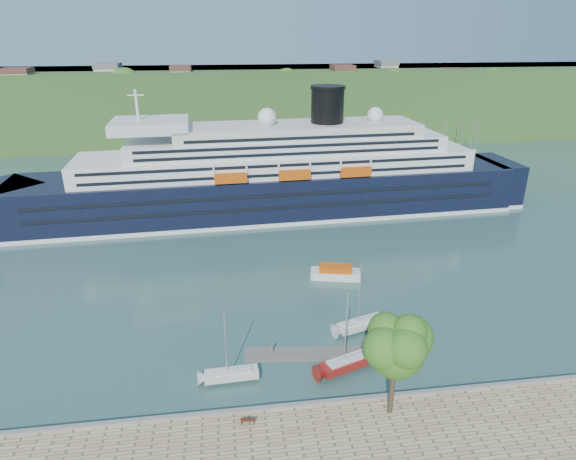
# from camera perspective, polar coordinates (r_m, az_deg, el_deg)

# --- Properties ---
(ground) EXTENTS (400.00, 400.00, 0.00)m
(ground) POSITION_cam_1_polar(r_m,az_deg,el_deg) (53.22, 2.39, -20.63)
(ground) COLOR #30554E
(ground) RESTS_ON ground
(far_hillside) EXTENTS (400.00, 50.00, 24.00)m
(far_hillside) POSITION_cam_1_polar(r_m,az_deg,el_deg) (184.95, -5.66, 14.77)
(far_hillside) COLOR #325120
(far_hillside) RESTS_ON ground
(quay_coping) EXTENTS (220.00, 0.50, 0.30)m
(quay_coping) POSITION_cam_1_polar(r_m,az_deg,el_deg) (52.30, 2.45, -19.86)
(quay_coping) COLOR slate
(quay_coping) RESTS_ON promenade
(cruise_ship) EXTENTS (118.66, 22.69, 26.49)m
(cruise_ship) POSITION_cam_1_polar(r_m,az_deg,el_deg) (100.28, -2.43, 9.11)
(cruise_ship) COLOR black
(cruise_ship) RESTS_ON ground
(park_bench) EXTENTS (1.52, 0.79, 0.93)m
(park_bench) POSITION_cam_1_polar(r_m,az_deg,el_deg) (50.37, -4.79, -21.46)
(park_bench) COLOR #421E12
(park_bench) RESTS_ON promenade
(promenade_tree) EXTENTS (7.29, 7.29, 12.07)m
(promenade_tree) POSITION_cam_1_polar(r_m,az_deg,el_deg) (48.87, 12.56, -15.03)
(promenade_tree) COLOR #285B18
(promenade_tree) RESTS_ON promenade
(floating_pontoon) EXTENTS (20.17, 4.77, 0.44)m
(floating_pontoon) POSITION_cam_1_polar(r_m,az_deg,el_deg) (60.35, 4.65, -14.40)
(floating_pontoon) COLOR slate
(floating_pontoon) RESTS_ON ground
(sailboat_white_near) EXTENTS (6.72, 2.13, 8.59)m
(sailboat_white_near) POSITION_cam_1_polar(r_m,az_deg,el_deg) (54.41, -6.87, -13.82)
(sailboat_white_near) COLOR silver
(sailboat_white_near) RESTS_ON ground
(sailboat_red) EXTENTS (7.88, 4.56, 9.84)m
(sailboat_red) POSITION_cam_1_polar(r_m,az_deg,el_deg) (55.63, 7.31, -12.15)
(sailboat_red) COLOR maroon
(sailboat_red) RESTS_ON ground
(sailboat_white_far) EXTENTS (7.47, 4.10, 9.30)m
(sailboat_white_far) POSITION_cam_1_polar(r_m,az_deg,el_deg) (62.86, 8.84, -8.13)
(sailboat_white_far) COLOR silver
(sailboat_white_far) RESTS_ON ground
(tender_launch) EXTENTS (8.25, 4.36, 2.17)m
(tender_launch) POSITION_cam_1_polar(r_m,az_deg,el_deg) (76.95, 5.64, -4.94)
(tender_launch) COLOR #C94B0B
(tender_launch) RESTS_ON ground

